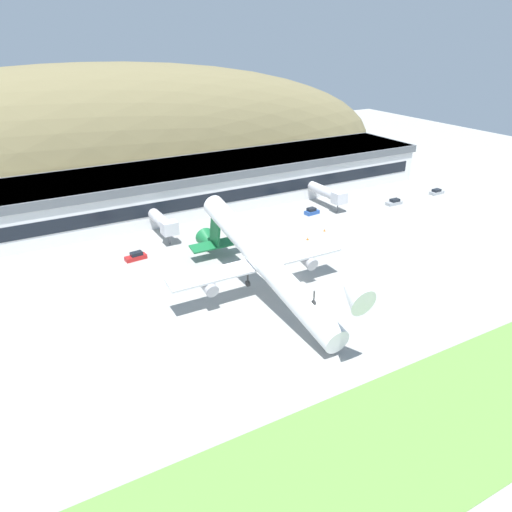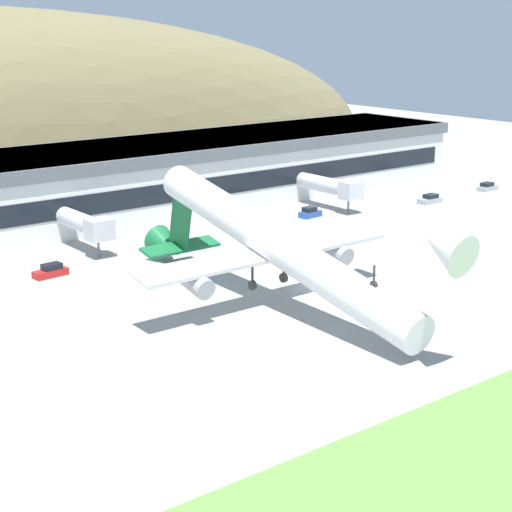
{
  "view_description": "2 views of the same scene",
  "coord_description": "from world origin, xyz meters",
  "px_view_note": "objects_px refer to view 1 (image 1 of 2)",
  "views": [
    {
      "loc": [
        -47.73,
        -69.59,
        43.82
      ],
      "look_at": [
        -7.48,
        0.92,
        6.38
      ],
      "focal_mm": 35.0,
      "sensor_mm": 36.0,
      "label": 1
    },
    {
      "loc": [
        -66.34,
        -73.01,
        31.59
      ],
      "look_at": [
        -11.22,
        -3.01,
        6.53
      ],
      "focal_mm": 60.0,
      "sensor_mm": 36.0,
      "label": 2
    }
  ],
  "objects_px": {
    "cargo_airplane": "(262,262)",
    "service_car_1": "(394,202)",
    "service_car_2": "(437,192)",
    "terminal_building": "(221,179)",
    "traffic_cone_1": "(325,230)",
    "service_car_0": "(312,211)",
    "traffic_cone_0": "(308,239)",
    "jetway_1": "(328,193)",
    "service_car_3": "(136,257)",
    "jetway_0": "(163,222)"
  },
  "relations": [
    {
      "from": "service_car_2",
      "to": "service_car_1",
      "type": "bearing_deg",
      "value": -177.17
    },
    {
      "from": "jetway_0",
      "to": "service_car_0",
      "type": "distance_m",
      "value": 38.86
    },
    {
      "from": "terminal_building",
      "to": "service_car_1",
      "type": "height_order",
      "value": "terminal_building"
    },
    {
      "from": "jetway_1",
      "to": "traffic_cone_0",
      "type": "bearing_deg",
      "value": -138.21
    },
    {
      "from": "terminal_building",
      "to": "service_car_3",
      "type": "relative_size",
      "value": 26.67
    },
    {
      "from": "service_car_3",
      "to": "traffic_cone_0",
      "type": "height_order",
      "value": "service_car_3"
    },
    {
      "from": "terminal_building",
      "to": "service_car_3",
      "type": "xyz_separation_m",
      "value": [
        -32.17,
        -25.28,
        -5.63
      ]
    },
    {
      "from": "service_car_0",
      "to": "traffic_cone_1",
      "type": "distance_m",
      "value": 11.9
    },
    {
      "from": "service_car_1",
      "to": "terminal_building",
      "type": "bearing_deg",
      "value": 146.71
    },
    {
      "from": "jetway_0",
      "to": "service_car_0",
      "type": "height_order",
      "value": "jetway_0"
    },
    {
      "from": "traffic_cone_1",
      "to": "service_car_0",
      "type": "bearing_deg",
      "value": 69.17
    },
    {
      "from": "terminal_building",
      "to": "cargo_airplane",
      "type": "distance_m",
      "value": 54.33
    },
    {
      "from": "traffic_cone_0",
      "to": "jetway_1",
      "type": "bearing_deg",
      "value": 41.79
    },
    {
      "from": "jetway_1",
      "to": "service_car_1",
      "type": "xyz_separation_m",
      "value": [
        17.02,
        -7.03,
        -3.34
      ]
    },
    {
      "from": "jetway_0",
      "to": "service_car_3",
      "type": "height_order",
      "value": "jetway_0"
    },
    {
      "from": "cargo_airplane",
      "to": "service_car_1",
      "type": "bearing_deg",
      "value": 24.52
    },
    {
      "from": "cargo_airplane",
      "to": "service_car_0",
      "type": "bearing_deg",
      "value": 43.09
    },
    {
      "from": "terminal_building",
      "to": "service_car_1",
      "type": "bearing_deg",
      "value": -33.29
    },
    {
      "from": "terminal_building",
      "to": "service_car_2",
      "type": "bearing_deg",
      "value": -23.78
    },
    {
      "from": "service_car_3",
      "to": "traffic_cone_1",
      "type": "relative_size",
      "value": 7.79
    },
    {
      "from": "service_car_0",
      "to": "traffic_cone_0",
      "type": "height_order",
      "value": "service_car_0"
    },
    {
      "from": "jetway_0",
      "to": "service_car_3",
      "type": "xyz_separation_m",
      "value": [
        -8.99,
        -7.53,
        -3.31
      ]
    },
    {
      "from": "cargo_airplane",
      "to": "traffic_cone_0",
      "type": "bearing_deg",
      "value": 37.98
    },
    {
      "from": "service_car_0",
      "to": "traffic_cone_0",
      "type": "distance_m",
      "value": 17.19
    },
    {
      "from": "jetway_1",
      "to": "cargo_airplane",
      "type": "bearing_deg",
      "value": -140.29
    },
    {
      "from": "jetway_1",
      "to": "cargo_airplane",
      "type": "distance_m",
      "value": 51.42
    },
    {
      "from": "terminal_building",
      "to": "jetway_0",
      "type": "xyz_separation_m",
      "value": [
        -23.18,
        -17.75,
        -2.32
      ]
    },
    {
      "from": "traffic_cone_1",
      "to": "service_car_2",
      "type": "bearing_deg",
      "value": 8.87
    },
    {
      "from": "service_car_1",
      "to": "jetway_1",
      "type": "bearing_deg",
      "value": 157.56
    },
    {
      "from": "terminal_building",
      "to": "service_car_0",
      "type": "relative_size",
      "value": 30.66
    },
    {
      "from": "cargo_airplane",
      "to": "traffic_cone_0",
      "type": "distance_m",
      "value": 28.78
    },
    {
      "from": "service_car_0",
      "to": "service_car_3",
      "type": "relative_size",
      "value": 0.87
    },
    {
      "from": "terminal_building",
      "to": "traffic_cone_1",
      "type": "xyz_separation_m",
      "value": [
        11.19,
        -31.9,
        -6.03
      ]
    },
    {
      "from": "jetway_0",
      "to": "traffic_cone_0",
      "type": "xyz_separation_m",
      "value": [
        27.89,
        -16.47,
        -3.71
      ]
    },
    {
      "from": "jetway_1",
      "to": "traffic_cone_0",
      "type": "xyz_separation_m",
      "value": [
        -17.41,
        -15.56,
        -3.71
      ]
    },
    {
      "from": "service_car_0",
      "to": "service_car_2",
      "type": "bearing_deg",
      "value": -5.66
    },
    {
      "from": "jetway_1",
      "to": "service_car_0",
      "type": "distance_m",
      "value": 7.75
    },
    {
      "from": "jetway_1",
      "to": "service_car_3",
      "type": "relative_size",
      "value": 3.04
    },
    {
      "from": "jetway_0",
      "to": "jetway_1",
      "type": "bearing_deg",
      "value": -1.16
    },
    {
      "from": "jetway_0",
      "to": "cargo_airplane",
      "type": "relative_size",
      "value": 0.23
    },
    {
      "from": "jetway_0",
      "to": "traffic_cone_1",
      "type": "height_order",
      "value": "jetway_0"
    },
    {
      "from": "jetway_1",
      "to": "service_car_0",
      "type": "height_order",
      "value": "jetway_1"
    },
    {
      "from": "service_car_1",
      "to": "jetway_0",
      "type": "bearing_deg",
      "value": 172.73
    },
    {
      "from": "traffic_cone_0",
      "to": "service_car_0",
      "type": "bearing_deg",
      "value": 51.45
    },
    {
      "from": "traffic_cone_0",
      "to": "service_car_1",
      "type": "bearing_deg",
      "value": 13.91
    },
    {
      "from": "service_car_2",
      "to": "traffic_cone_0",
      "type": "xyz_separation_m",
      "value": [
        -51.68,
        -9.38,
        -0.34
      ]
    },
    {
      "from": "cargo_airplane",
      "to": "service_car_1",
      "type": "xyz_separation_m",
      "value": [
        56.51,
        25.77,
        -6.2
      ]
    },
    {
      "from": "service_car_1",
      "to": "service_car_3",
      "type": "distance_m",
      "value": 71.3
    },
    {
      "from": "cargo_airplane",
      "to": "service_car_2",
      "type": "distance_m",
      "value": 78.67
    },
    {
      "from": "service_car_1",
      "to": "service_car_2",
      "type": "relative_size",
      "value": 1.02
    }
  ]
}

